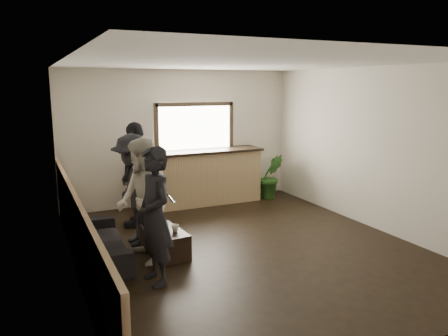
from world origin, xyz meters
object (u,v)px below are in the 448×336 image
cup_b (175,228)px  person_c (134,190)px  person_b (143,201)px  potted_plant (271,176)px  person_a (155,216)px  cup_a (155,225)px  sofa (98,241)px  coffee_table (165,242)px  person_d (137,175)px  bar_counter (200,174)px

cup_b → person_c: (-0.41, 0.74, 0.45)m
cup_b → person_b: bearing=180.0°
potted_plant → cup_b: bearing=-142.2°
potted_plant → person_a: (-3.51, -3.06, 0.38)m
cup_a → person_b: bearing=-131.1°
cup_b → person_c: size_ratio=0.06×
potted_plant → person_b: bearing=-146.1°
sofa → coffee_table: bearing=-102.9°
potted_plant → person_d: 3.25m
sofa → person_c: bearing=-57.5°
person_b → person_d: 1.69m
person_a → person_d: person_d is taller
person_b → person_a: bearing=-4.5°
sofa → potted_plant: (4.06, 1.96, 0.23)m
potted_plant → sofa: bearing=-154.2°
person_a → person_b: (0.04, 0.73, 0.01)m
cup_a → cup_b: 0.35m
potted_plant → cup_a: bearing=-147.5°
person_a → person_c: bearing=168.2°
cup_b → potted_plant: potted_plant is taller
person_c → coffee_table: bearing=25.0°
cup_a → person_d: (0.10, 1.39, 0.50)m
cup_a → person_d: 1.48m
potted_plant → person_c: size_ratio=0.56×
sofa → person_a: size_ratio=1.05×
sofa → potted_plant: potted_plant is taller
cup_b → person_d: size_ratio=0.06×
potted_plant → person_d: (-3.15, -0.68, 0.44)m
person_b → cup_b: bearing=88.4°
coffee_table → cup_a: 0.30m
cup_b → person_a: (-0.50, -0.73, 0.44)m
bar_counter → person_c: size_ratio=1.54×
cup_a → potted_plant: size_ratio=0.13×
sofa → person_d: (0.91, 1.29, 0.66)m
bar_counter → cup_a: bar_counter is taller
person_b → person_c: bearing=174.7°
bar_counter → person_b: 3.18m
coffee_table → cup_b: cup_b is taller
person_c → cup_b: bearing=29.0°
bar_counter → sofa: 3.31m
cup_a → cup_b: size_ratio=1.16×
bar_counter → person_c: 2.59m
person_b → person_d: (0.33, 1.66, 0.04)m
potted_plant → person_b: 4.20m
sofa → coffee_table: sofa is taller
potted_plant → person_a: person_a is taller
cup_b → person_b: size_ratio=0.06×
cup_a → person_a: (-0.27, -0.99, 0.45)m
bar_counter → person_b: size_ratio=1.52×
person_a → sofa: bearing=-161.9°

